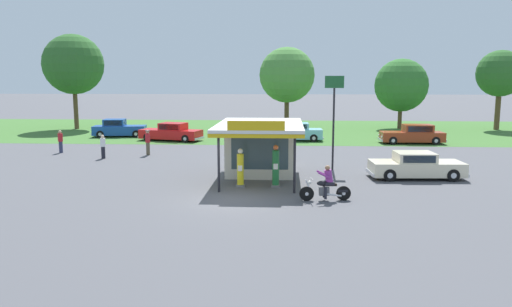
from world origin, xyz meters
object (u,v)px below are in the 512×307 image
(gas_pump_offside, at_px, (276,168))
(parked_car_back_row_far_left, at_px, (295,132))
(bystander_leaning_by_kiosk, at_px, (103,146))
(bystander_admiring_sedan, at_px, (60,141))
(gas_pump_nearside, at_px, (240,169))
(motorcycle_with_rider, at_px, (326,186))
(parked_car_back_row_centre, at_px, (119,129))
(roadside_pole_sign, at_px, (334,107))
(featured_classic_sedan, at_px, (416,166))
(parked_car_back_row_centre_left, at_px, (171,133))
(parked_car_back_row_left, at_px, (413,135))
(bystander_standing_back_lot, at_px, (148,142))

(gas_pump_offside, distance_m, parked_car_back_row_far_left, 18.55)
(bystander_leaning_by_kiosk, xyz_separation_m, bystander_admiring_sedan, (-4.01, 2.30, 0.03))
(gas_pump_nearside, relative_size, bystander_leaning_by_kiosk, 1.20)
(motorcycle_with_rider, xyz_separation_m, parked_car_back_row_centre, (-17.24, 23.14, 0.08))
(parked_car_back_row_centre, bearing_deg, bystander_admiring_sedan, -94.70)
(gas_pump_nearside, xyz_separation_m, roadside_pole_sign, (5.03, 4.93, 2.82))
(parked_car_back_row_far_left, relative_size, bystander_leaning_by_kiosk, 3.11)
(gas_pump_nearside, bearing_deg, featured_classic_sedan, 15.75)
(parked_car_back_row_centre_left, bearing_deg, motorcycle_with_rider, -60.32)
(gas_pump_offside, distance_m, parked_car_back_row_centre_left, 20.21)
(parked_car_back_row_centre_left, relative_size, bystander_leaning_by_kiosk, 3.63)
(parked_car_back_row_centre_left, relative_size, parked_car_back_row_left, 1.09)
(bystander_admiring_sedan, bearing_deg, parked_car_back_row_far_left, 25.42)
(gas_pump_nearside, xyz_separation_m, featured_classic_sedan, (9.28, 2.62, -0.22))
(gas_pump_offside, relative_size, parked_car_back_row_centre, 0.41)
(parked_car_back_row_left, bearing_deg, bystander_standing_back_lot, -159.69)
(gas_pump_nearside, xyz_separation_m, parked_car_back_row_centre_left, (-7.67, 17.88, -0.17))
(parked_car_back_row_centre_left, bearing_deg, gas_pump_nearside, -66.78)
(gas_pump_nearside, distance_m, gas_pump_offside, 1.76)
(gas_pump_offside, xyz_separation_m, parked_car_back_row_centre, (-14.96, 20.49, -0.24))
(motorcycle_with_rider, height_order, bystander_leaning_by_kiosk, bystander_leaning_by_kiosk)
(parked_car_back_row_far_left, bearing_deg, parked_car_back_row_centre_left, -176.67)
(motorcycle_with_rider, distance_m, parked_car_back_row_left, 21.74)
(parked_car_back_row_left, distance_m, bystander_leaning_by_kiosk, 24.61)
(motorcycle_with_rider, bearing_deg, parked_car_back_row_left, 66.15)
(parked_car_back_row_centre, bearing_deg, gas_pump_nearside, -57.20)
(bystander_standing_back_lot, height_order, roadside_pole_sign, roadside_pole_sign)
(parked_car_back_row_centre_left, bearing_deg, bystander_leaning_by_kiosk, -103.54)
(bystander_admiring_sedan, bearing_deg, gas_pump_nearside, -36.49)
(gas_pump_offside, bearing_deg, featured_classic_sedan, 19.19)
(parked_car_back_row_centre_left, xyz_separation_m, bystander_standing_back_lot, (0.24, -8.15, 0.26))
(gas_pump_nearside, xyz_separation_m, parked_car_back_row_far_left, (3.04, 18.50, -0.15))
(parked_car_back_row_left, bearing_deg, bystander_admiring_sedan, -165.70)
(parked_car_back_row_far_left, distance_m, roadside_pole_sign, 14.03)
(bystander_admiring_sedan, bearing_deg, featured_classic_sedan, -18.42)
(motorcycle_with_rider, distance_m, parked_car_back_row_far_left, 21.18)
(gas_pump_nearside, relative_size, parked_car_back_row_centre_left, 0.33)
(bystander_standing_back_lot, distance_m, roadside_pole_sign, 13.63)
(gas_pump_offside, relative_size, featured_classic_sedan, 0.41)
(bystander_standing_back_lot, xyz_separation_m, roadside_pole_sign, (12.46, -4.80, 2.73))
(motorcycle_with_rider, distance_m, bystander_standing_back_lot, 16.88)
(bystander_standing_back_lot, bearing_deg, gas_pump_offside, -46.66)
(parked_car_back_row_left, xyz_separation_m, bystander_leaning_by_kiosk, (-22.85, -9.15, 0.11))
(parked_car_back_row_far_left, bearing_deg, gas_pump_offside, -93.98)
(parked_car_back_row_centre_left, height_order, parked_car_back_row_left, parked_car_back_row_left)
(bystander_leaning_by_kiosk, distance_m, bystander_admiring_sedan, 4.62)
(featured_classic_sedan, xyz_separation_m, parked_car_back_row_centre, (-22.48, 17.87, 0.08))
(motorcycle_with_rider, distance_m, bystander_admiring_sedan, 22.28)
(featured_classic_sedan, xyz_separation_m, bystander_admiring_sedan, (-23.32, 7.77, 0.21))
(featured_classic_sedan, bearing_deg, parked_car_back_row_centre, 141.52)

